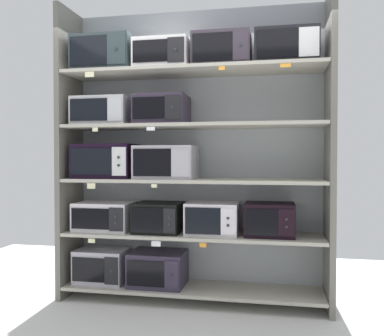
% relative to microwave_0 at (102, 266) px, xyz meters
% --- Properties ---
extents(back_panel, '(2.56, 0.04, 2.74)m').
position_rel_microwave_0_xyz_m(back_panel, '(0.88, 0.27, 1.08)').
color(back_panel, '#9EA3A8').
rests_on(back_panel, ground).
extents(upright_left, '(0.05, 0.50, 2.74)m').
position_rel_microwave_0_xyz_m(upright_left, '(-0.33, 0.00, 1.08)').
color(upright_left, '#68645B').
rests_on(upright_left, ground).
extents(upright_right, '(0.05, 0.50, 2.74)m').
position_rel_microwave_0_xyz_m(upright_right, '(2.09, 0.00, 1.08)').
color(upright_right, '#68645B').
rests_on(upright_right, ground).
extents(shelf_0, '(2.36, 0.50, 0.03)m').
position_rel_microwave_0_xyz_m(shelf_0, '(0.88, 0.00, -0.17)').
color(shelf_0, '#ADA899').
rests_on(shelf_0, ground).
extents(microwave_0, '(0.48, 0.36, 0.31)m').
position_rel_microwave_0_xyz_m(microwave_0, '(0.00, 0.00, 0.00)').
color(microwave_0, '#B7B1C1').
rests_on(microwave_0, shelf_0).
extents(microwave_1, '(0.51, 0.41, 0.31)m').
position_rel_microwave_0_xyz_m(microwave_1, '(0.56, -0.00, 0.00)').
color(microwave_1, '#2D2638').
rests_on(microwave_1, shelf_0).
extents(shelf_1, '(2.36, 0.50, 0.03)m').
position_rel_microwave_0_xyz_m(shelf_1, '(0.88, 0.00, 0.33)').
color(shelf_1, '#ADA899').
extents(microwave_2, '(0.53, 0.38, 0.27)m').
position_rel_microwave_0_xyz_m(microwave_2, '(0.03, -0.00, 0.48)').
color(microwave_2, silver).
rests_on(microwave_2, shelf_1).
extents(microwave_3, '(0.43, 0.41, 0.27)m').
position_rel_microwave_0_xyz_m(microwave_3, '(0.57, -0.00, 0.48)').
color(microwave_3, black).
rests_on(microwave_3, shelf_1).
extents(microwave_4, '(0.47, 0.38, 0.28)m').
position_rel_microwave_0_xyz_m(microwave_4, '(1.07, -0.00, 0.48)').
color(microwave_4, silver).
rests_on(microwave_4, shelf_1).
extents(microwave_5, '(0.43, 0.36, 0.29)m').
position_rel_microwave_0_xyz_m(microwave_5, '(1.58, -0.00, 0.49)').
color(microwave_5, black).
rests_on(microwave_5, shelf_1).
extents(price_tag_0, '(0.07, 0.00, 0.04)m').
position_rel_microwave_0_xyz_m(price_tag_0, '(0.01, -0.25, 0.29)').
color(price_tag_0, beige).
extents(price_tag_1, '(0.08, 0.00, 0.05)m').
position_rel_microwave_0_xyz_m(price_tag_1, '(0.61, -0.25, 0.28)').
color(price_tag_1, white).
extents(price_tag_2, '(0.06, 0.00, 0.04)m').
position_rel_microwave_0_xyz_m(price_tag_2, '(1.03, -0.25, 0.29)').
color(price_tag_2, orange).
extents(shelf_2, '(2.36, 0.50, 0.03)m').
position_rel_microwave_0_xyz_m(shelf_2, '(0.88, 0.00, 0.83)').
color(shelf_2, '#ADA899').
extents(microwave_6, '(0.57, 0.41, 0.32)m').
position_rel_microwave_0_xyz_m(microwave_6, '(0.05, -0.00, 1.00)').
color(microwave_6, black).
rests_on(microwave_6, shelf_2).
extents(microwave_7, '(0.55, 0.43, 0.30)m').
position_rel_microwave_0_xyz_m(microwave_7, '(0.64, -0.00, 0.99)').
color(microwave_7, '#A49FA7').
rests_on(microwave_7, shelf_2).
extents(price_tag_3, '(0.08, 0.00, 0.05)m').
position_rel_microwave_0_xyz_m(price_tag_3, '(0.01, -0.25, 0.78)').
color(price_tag_3, beige).
extents(price_tag_4, '(0.05, 0.00, 0.03)m').
position_rel_microwave_0_xyz_m(price_tag_4, '(0.60, -0.25, 0.79)').
color(price_tag_4, beige).
extents(shelf_3, '(2.36, 0.50, 0.03)m').
position_rel_microwave_0_xyz_m(shelf_3, '(0.88, 0.00, 1.32)').
color(shelf_3, '#ADA899').
extents(microwave_8, '(0.53, 0.40, 0.26)m').
position_rel_microwave_0_xyz_m(microwave_8, '(0.03, -0.00, 1.47)').
color(microwave_8, '#B4B3B9').
rests_on(microwave_8, shelf_3).
extents(microwave_9, '(0.47, 0.42, 0.27)m').
position_rel_microwave_0_xyz_m(microwave_9, '(0.60, 0.00, 1.47)').
color(microwave_9, '#302638').
rests_on(microwave_9, shelf_3).
extents(price_tag_5, '(0.05, 0.00, 0.04)m').
position_rel_microwave_0_xyz_m(price_tag_5, '(0.05, -0.25, 1.29)').
color(price_tag_5, beige).
extents(price_tag_6, '(0.07, 0.00, 0.03)m').
position_rel_microwave_0_xyz_m(price_tag_6, '(0.57, -0.25, 1.29)').
color(price_tag_6, white).
extents(shelf_4, '(2.36, 0.50, 0.03)m').
position_rel_microwave_0_xyz_m(shelf_4, '(0.88, 0.00, 1.82)').
color(shelf_4, '#ADA899').
extents(microwave_10, '(0.57, 0.41, 0.33)m').
position_rel_microwave_0_xyz_m(microwave_10, '(0.05, -0.00, 2.00)').
color(microwave_10, '#273337').
rests_on(microwave_10, shelf_4).
extents(microwave_11, '(0.49, 0.41, 0.27)m').
position_rel_microwave_0_xyz_m(microwave_11, '(0.61, 0.00, 1.97)').
color(microwave_11, silver).
rests_on(microwave_11, shelf_4).
extents(microwave_12, '(0.52, 0.34, 0.31)m').
position_rel_microwave_0_xyz_m(microwave_12, '(1.16, -0.00, 1.99)').
color(microwave_12, '#302934').
rests_on(microwave_12, shelf_4).
extents(microwave_13, '(0.54, 0.38, 0.30)m').
position_rel_microwave_0_xyz_m(microwave_13, '(1.72, -0.00, 1.99)').
color(microwave_13, black).
rests_on(microwave_13, shelf_4).
extents(price_tag_7, '(0.08, 0.00, 0.05)m').
position_rel_microwave_0_xyz_m(price_tag_7, '(-0.00, -0.25, 1.78)').
color(price_tag_7, beige).
extents(price_tag_8, '(0.05, 0.00, 0.03)m').
position_rel_microwave_0_xyz_m(price_tag_8, '(1.19, -0.25, 1.79)').
color(price_tag_8, orange).
extents(price_tag_9, '(0.09, 0.00, 0.03)m').
position_rel_microwave_0_xyz_m(price_tag_9, '(1.71, -0.25, 1.79)').
color(price_tag_9, orange).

